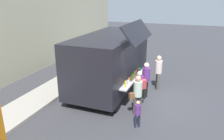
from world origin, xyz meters
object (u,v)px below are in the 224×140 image
Objects in this scene: trash_bin at (98,58)px; customer_rear_waiting at (137,92)px; child_near_queue at (138,112)px; food_truck_main at (111,60)px; customer_front_ordering at (146,78)px; customer_mid_with_backpack at (140,85)px; customer_extra_browsing at (158,69)px.

customer_rear_waiting is (-5.67, -4.27, 0.50)m from trash_bin.
child_near_queue reaches higher than trash_bin.
customer_rear_waiting is (-2.12, -1.95, -0.54)m from food_truck_main.
customer_front_ordering reaches higher than customer_mid_with_backpack.
customer_extra_browsing reaches higher than customer_mid_with_backpack.
customer_mid_with_backpack is at bearing -139.92° from trash_bin.
trash_bin is (3.55, 2.32, -1.04)m from food_truck_main.
trash_bin is 7.11m from customer_rear_waiting.
food_truck_main reaches higher than customer_front_ordering.
customer_rear_waiting reaches higher than trash_bin.
customer_extra_browsing is at bearing -49.76° from customer_rear_waiting.
customer_mid_with_backpack is 0.91× the size of customer_extra_browsing.
customer_rear_waiting is 0.99m from child_near_queue.
customer_mid_with_backpack is at bearing -126.88° from food_truck_main.
customer_extra_browsing is (1.28, -0.36, 0.04)m from customer_front_ordering.
customer_rear_waiting is (-1.61, -0.02, -0.04)m from customer_front_ordering.
customer_rear_waiting is at bearing -20.47° from child_near_queue.
customer_rear_waiting is 2.91m from customer_extra_browsing.
trash_bin is at bearing -1.92° from child_near_queue.
customer_mid_with_backpack reaches higher than child_near_queue.
customer_mid_with_backpack is at bearing -24.61° from child_near_queue.
food_truck_main is 3.28× the size of customer_front_ordering.
customer_rear_waiting reaches higher than child_near_queue.
trash_bin is 0.60× the size of customer_mid_with_backpack.
child_near_queue is (-6.56, -4.52, 0.15)m from trash_bin.
food_truck_main is at bearing -0.30° from child_near_queue.
customer_front_ordering is at bearing -104.09° from food_truck_main.
customer_extra_browsing is (2.20, -0.41, 0.08)m from customer_mid_with_backpack.
food_truck_main is at bearing 4.62° from customer_mid_with_backpack.
trash_bin is 6.53m from customer_mid_with_backpack.
food_truck_main is 3.40× the size of customer_rear_waiting.
food_truck_main is 2.46m from customer_extra_browsing.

